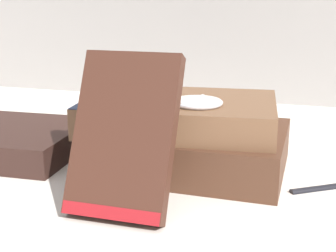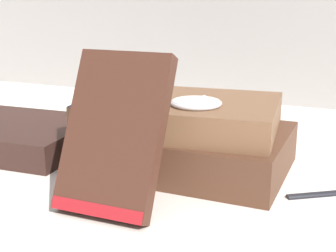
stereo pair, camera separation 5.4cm
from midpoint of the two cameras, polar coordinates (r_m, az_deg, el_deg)
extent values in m
plane|color=silver|center=(0.55, -1.65, -6.14)|extent=(3.00, 3.00, 0.00)
cube|color=#4C2D1E|center=(0.57, -0.07, -2.68)|extent=(0.23, 0.17, 0.05)
cube|color=black|center=(0.61, -9.76, -1.69)|extent=(0.01, 0.16, 0.05)
cube|color=brown|center=(0.56, -1.23, 1.51)|extent=(0.24, 0.18, 0.04)
cube|color=navy|center=(0.59, -11.27, 1.96)|extent=(0.03, 0.15, 0.04)
cube|color=#331E19|center=(0.67, -21.69, -1.58)|extent=(0.21, 0.17, 0.04)
cube|color=#422319|center=(0.45, -8.79, -1.08)|extent=(0.10, 0.09, 0.15)
cube|color=maroon|center=(0.45, -10.23, -10.48)|extent=(0.10, 0.02, 0.02)
cylinder|color=silver|center=(0.53, 0.63, 2.88)|extent=(0.05, 0.05, 0.01)
torus|color=silver|center=(0.53, 0.63, 2.88)|extent=(0.06, 0.06, 0.01)
sphere|color=silver|center=(0.55, 1.45, 3.50)|extent=(0.01, 0.01, 0.01)
camera|label=1|loc=(0.03, -92.84, -0.79)|focal=50.00mm
camera|label=2|loc=(0.03, 87.16, 0.79)|focal=50.00mm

